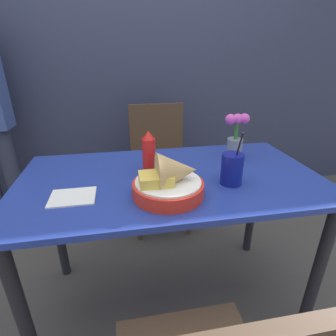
{
  "coord_description": "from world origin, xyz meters",
  "views": [
    {
      "loc": [
        -0.2,
        -1.01,
        1.23
      ],
      "look_at": [
        -0.02,
        -0.05,
        0.8
      ],
      "focal_mm": 28.0,
      "sensor_mm": 36.0,
      "label": 1
    }
  ],
  "objects_px": {
    "drink_cup": "(232,170)",
    "food_basket": "(171,181)",
    "flower_vase": "(236,136)",
    "chair_far_window": "(158,156)",
    "ketchup_bottle": "(149,152)"
  },
  "relations": [
    {
      "from": "chair_far_window",
      "to": "drink_cup",
      "type": "bearing_deg",
      "value": -79.69
    },
    {
      "from": "ketchup_bottle",
      "to": "flower_vase",
      "type": "distance_m",
      "value": 0.45
    },
    {
      "from": "food_basket",
      "to": "flower_vase",
      "type": "bearing_deg",
      "value": 39.66
    },
    {
      "from": "ketchup_bottle",
      "to": "flower_vase",
      "type": "xyz_separation_m",
      "value": [
        0.44,
        0.08,
        0.02
      ]
    },
    {
      "from": "ketchup_bottle",
      "to": "drink_cup",
      "type": "relative_size",
      "value": 0.82
    },
    {
      "from": "chair_far_window",
      "to": "ketchup_bottle",
      "type": "height_order",
      "value": "ketchup_bottle"
    },
    {
      "from": "ketchup_bottle",
      "to": "drink_cup",
      "type": "distance_m",
      "value": 0.37
    },
    {
      "from": "chair_far_window",
      "to": "food_basket",
      "type": "bearing_deg",
      "value": -95.51
    },
    {
      "from": "ketchup_bottle",
      "to": "drink_cup",
      "type": "bearing_deg",
      "value": -31.63
    },
    {
      "from": "drink_cup",
      "to": "flower_vase",
      "type": "height_order",
      "value": "same"
    },
    {
      "from": "chair_far_window",
      "to": "ketchup_bottle",
      "type": "xyz_separation_m",
      "value": [
        -0.15,
        -0.72,
        0.3
      ]
    },
    {
      "from": "drink_cup",
      "to": "food_basket",
      "type": "bearing_deg",
      "value": -168.9
    },
    {
      "from": "food_basket",
      "to": "flower_vase",
      "type": "distance_m",
      "value": 0.51
    },
    {
      "from": "ketchup_bottle",
      "to": "drink_cup",
      "type": "height_order",
      "value": "drink_cup"
    },
    {
      "from": "food_basket",
      "to": "drink_cup",
      "type": "distance_m",
      "value": 0.26
    }
  ]
}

